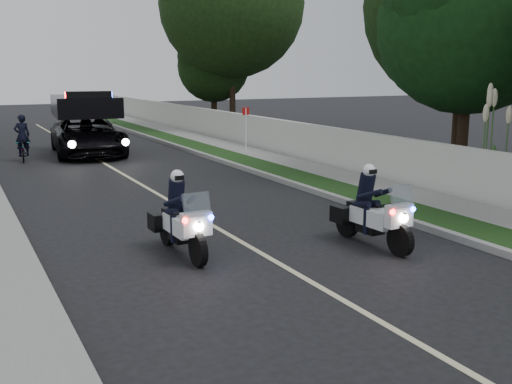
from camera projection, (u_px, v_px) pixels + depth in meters
ground at (345, 302)px, 9.47m from camera, size 120.00×120.00×0.00m
curb_right at (272, 177)px, 20.02m from camera, size 0.20×60.00×0.15m
grass_verge at (290, 175)px, 20.33m from camera, size 1.20×60.00×0.16m
sidewalk_right at (323, 172)px, 20.90m from camera, size 1.40×60.00×0.16m
property_wall at (348, 151)px, 21.21m from camera, size 0.22×60.00×1.50m
curb_left at (3, 201)px, 16.38m from camera, size 0.20×60.00×0.15m
lane_marking at (151, 190)px, 18.22m from camera, size 0.12×50.00×0.01m
police_moto_left at (182, 254)px, 11.90m from camera, size 0.73×1.97×1.66m
police_moto_right at (371, 246)px, 12.50m from camera, size 0.80×2.01×1.68m
police_suv at (89, 155)px, 25.86m from camera, size 3.29×6.15×2.88m
bicycle at (24, 161)px, 24.01m from camera, size 0.68×1.56×0.79m
cyclist at (24, 161)px, 24.01m from camera, size 0.63×0.46×1.63m
sign_post at (246, 154)px, 26.00m from camera, size 0.33×0.33×2.04m
pampas_far at (490, 203)px, 16.44m from camera, size 1.51×1.51×3.61m
tree_right_b at (459, 181)px, 19.80m from camera, size 7.09×7.09×9.89m
tree_right_c at (454, 177)px, 20.50m from camera, size 6.74×6.74×10.74m
tree_right_d at (233, 130)px, 36.60m from camera, size 9.72×9.72×14.03m
tree_right_e at (214, 128)px, 37.75m from camera, size 4.38×4.38×7.28m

